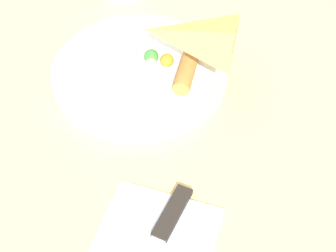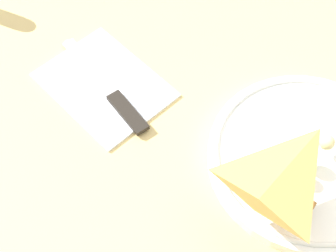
{
  "view_description": "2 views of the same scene",
  "coord_description": "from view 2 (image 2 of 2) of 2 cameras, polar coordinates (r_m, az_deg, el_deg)",
  "views": [
    {
      "loc": [
        0.58,
        0.02,
        1.27
      ],
      "look_at": [
        0.14,
        0.02,
        0.78
      ],
      "focal_mm": 55.0,
      "sensor_mm": 36.0,
      "label": 1
    },
    {
      "loc": [
        0.04,
        0.34,
        1.33
      ],
      "look_at": [
        0.2,
        0.03,
        0.8
      ],
      "focal_mm": 55.0,
      "sensor_mm": 36.0,
      "label": 2
    }
  ],
  "objects": [
    {
      "name": "plate_pizza",
      "position": [
        0.66,
        15.23,
        -3.45
      ],
      "size": [
        0.25,
        0.25,
        0.05
      ],
      "color": "white",
      "rests_on": "dining_table"
    },
    {
      "name": "dining_table",
      "position": [
        0.75,
        15.18,
        -9.66
      ],
      "size": [
        1.29,
        0.8,
        0.77
      ],
      "color": "#DBB770",
      "rests_on": "ground_plane"
    },
    {
      "name": "napkin_folded",
      "position": [
        0.71,
        -7.14,
        4.43
      ],
      "size": [
        0.2,
        0.18,
        0.0
      ],
      "rotation": [
        0.0,
        0.0,
        -0.32
      ],
      "color": "silver",
      "rests_on": "dining_table"
    },
    {
      "name": "butter_knife",
      "position": [
        0.7,
        -6.75,
        4.17
      ],
      "size": [
        0.18,
        0.1,
        0.01
      ],
      "rotation": [
        0.0,
        0.0,
        -0.45
      ],
      "color": "black",
      "rests_on": "napkin_folded"
    }
  ]
}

